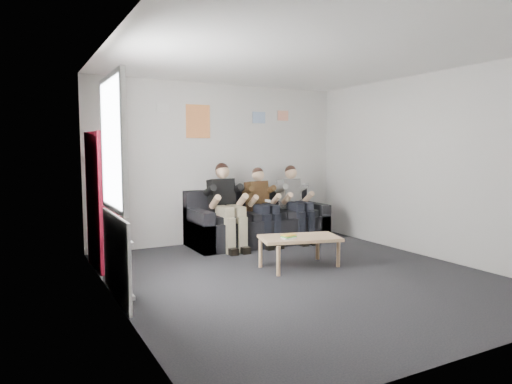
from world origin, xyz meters
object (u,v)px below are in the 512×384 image
at_px(sofa, 257,224).
at_px(person_right, 296,203).
at_px(coffee_table, 300,240).
at_px(person_middle, 263,206).
at_px(person_left, 227,206).
at_px(bookshelf, 105,200).

bearing_deg(sofa, person_right, -17.40).
height_order(coffee_table, person_right, person_right).
bearing_deg(person_right, coffee_table, -130.15).
relative_size(sofa, person_middle, 1.82).
distance_m(sofa, person_left, 0.77).
relative_size(bookshelf, person_middle, 1.42).
relative_size(person_left, person_right, 1.05).
distance_m(person_left, person_right, 1.30).
bearing_deg(person_middle, coffee_table, -107.42).
xyz_separation_m(bookshelf, person_right, (3.22, 0.29, -0.25)).
bearing_deg(person_right, person_left, 171.44).
xyz_separation_m(coffee_table, person_middle, (0.26, 1.50, 0.29)).
relative_size(person_middle, person_right, 0.98).
bearing_deg(person_middle, sofa, 82.53).
bearing_deg(person_middle, person_left, 172.95).
relative_size(sofa, person_left, 1.71).
xyz_separation_m(sofa, bookshelf, (-2.57, -0.49, 0.59)).
distance_m(sofa, coffee_table, 1.72).
xyz_separation_m(person_left, person_right, (1.30, 0.00, -0.02)).
distance_m(person_middle, person_right, 0.65).
height_order(person_middle, person_right, person_right).
height_order(sofa, person_middle, person_middle).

